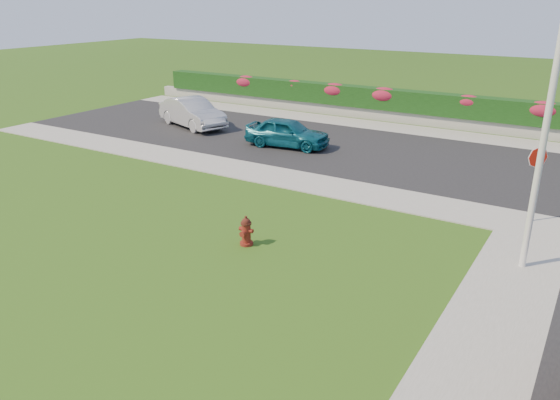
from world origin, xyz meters
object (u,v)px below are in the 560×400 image
Objects in this scene: sedan_teal at (287,132)px; utility_pole at (544,137)px; fire_hydrant at (246,231)px; sedan_silver at (192,113)px; stop_sign at (536,167)px.

utility_pole is at bearing -129.07° from sedan_teal.
sedan_teal is at bearing 147.82° from utility_pole.
fire_hydrant is 14.67m from sedan_silver.
sedan_silver is at bearing 142.89° from stop_sign.
utility_pole reaches higher than sedan_silver.
utility_pole is 3.55m from stop_sign.
sedan_silver is at bearing 155.60° from utility_pole.
stop_sign is at bearing -116.27° from sedan_teal.
utility_pole is (10.89, -6.85, 2.64)m from sedan_teal.
sedan_teal is at bearing 113.72° from fire_hydrant.
sedan_silver is 18.93m from utility_pole.
stop_sign is at bearing -85.92° from sedan_silver.
stop_sign is (16.73, -4.60, 0.95)m from sedan_silver.
sedan_silver is 1.89× the size of stop_sign.
fire_hydrant is 10.29m from sedan_teal.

